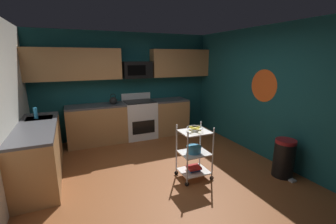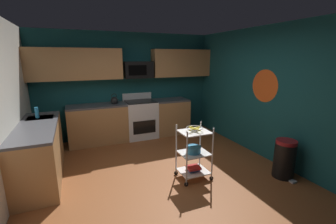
# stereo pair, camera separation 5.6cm
# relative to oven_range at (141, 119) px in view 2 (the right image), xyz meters

# --- Properties ---
(floor) EXTENTS (4.40, 4.80, 0.04)m
(floor) POSITION_rel_oven_range_xyz_m (-0.22, -2.10, -0.50)
(floor) COLOR brown
(floor) RESTS_ON ground
(wall_back) EXTENTS (4.52, 0.06, 2.60)m
(wall_back) POSITION_rel_oven_range_xyz_m (-0.22, 0.33, 0.82)
(wall_back) COLOR #14474C
(wall_back) RESTS_ON ground
(wall_right) EXTENTS (0.06, 4.80, 2.60)m
(wall_right) POSITION_rel_oven_range_xyz_m (2.01, -2.10, 0.82)
(wall_right) COLOR #14474C
(wall_right) RESTS_ON ground
(wall_flower_decal) EXTENTS (0.00, 0.64, 0.64)m
(wall_flower_decal) POSITION_rel_oven_range_xyz_m (1.98, -2.02, 0.97)
(wall_flower_decal) COLOR #E5591E
(counter_run) EXTENTS (3.70, 2.55, 0.92)m
(counter_run) POSITION_rel_oven_range_xyz_m (-0.98, -0.51, -0.01)
(counter_run) COLOR #B27F4C
(counter_run) RESTS_ON ground
(oven_range) EXTENTS (0.76, 0.65, 1.10)m
(oven_range) POSITION_rel_oven_range_xyz_m (0.00, 0.00, 0.00)
(oven_range) COLOR white
(oven_range) RESTS_ON ground
(upper_cabinets) EXTENTS (4.40, 0.33, 0.70)m
(upper_cabinets) POSITION_rel_oven_range_xyz_m (-0.27, 0.13, 1.37)
(upper_cabinets) COLOR #B27F4C
(microwave) EXTENTS (0.70, 0.39, 0.40)m
(microwave) POSITION_rel_oven_range_xyz_m (-0.00, 0.10, 1.22)
(microwave) COLOR black
(rolling_cart) EXTENTS (0.54, 0.42, 0.91)m
(rolling_cart) POSITION_rel_oven_range_xyz_m (0.25, -2.33, -0.03)
(rolling_cart) COLOR silver
(rolling_cart) RESTS_ON ground
(fruit_bowl) EXTENTS (0.27, 0.27, 0.07)m
(fruit_bowl) POSITION_rel_oven_range_xyz_m (0.25, -2.33, 0.40)
(fruit_bowl) COLOR silver
(fruit_bowl) RESTS_ON rolling_cart
(mixing_bowl_large) EXTENTS (0.25, 0.25, 0.11)m
(mixing_bowl_large) POSITION_rel_oven_range_xyz_m (0.24, -2.33, 0.04)
(mixing_bowl_large) COLOR #338CBF
(mixing_bowl_large) RESTS_ON rolling_cart
(book_stack) EXTENTS (0.23, 0.21, 0.08)m
(book_stack) POSITION_rel_oven_range_xyz_m (0.25, -2.33, -0.31)
(book_stack) COLOR #1E4C8C
(book_stack) RESTS_ON rolling_cart
(kettle) EXTENTS (0.21, 0.18, 0.26)m
(kettle) POSITION_rel_oven_range_xyz_m (-0.64, -0.00, 0.52)
(kettle) COLOR black
(kettle) RESTS_ON counter_run
(dish_soap_bottle) EXTENTS (0.06, 0.06, 0.20)m
(dish_soap_bottle) POSITION_rel_oven_range_xyz_m (-2.16, -0.78, 0.54)
(dish_soap_bottle) COLOR #2D8CBF
(dish_soap_bottle) RESTS_ON counter_run
(trash_can) EXTENTS (0.34, 0.42, 0.66)m
(trash_can) POSITION_rel_oven_range_xyz_m (1.68, -2.89, -0.15)
(trash_can) COLOR black
(trash_can) RESTS_ON ground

